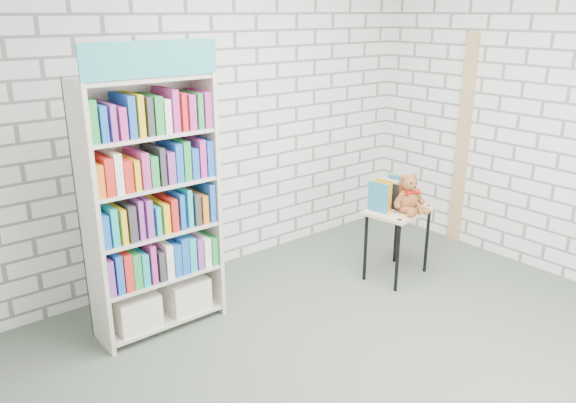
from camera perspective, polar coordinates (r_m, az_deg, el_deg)
ground at (r=4.10m, az=9.00°, el=-15.38°), size 4.50×4.50×0.00m
room_shell at (r=3.44m, az=10.53°, el=10.05°), size 4.52×4.02×2.81m
bookshelf at (r=4.14m, az=-13.66°, el=-0.42°), size 0.94×0.37×2.12m
display_table at (r=5.04m, az=11.16°, el=-1.66°), size 0.66×0.51×0.65m
table_books at (r=5.02m, az=10.36°, el=0.91°), size 0.44×0.25×0.25m
teddy_bear at (r=4.93m, az=12.23°, el=0.51°), size 0.30×0.29×0.33m
door_trim at (r=5.89m, az=17.35°, el=5.80°), size 0.05×0.12×2.10m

